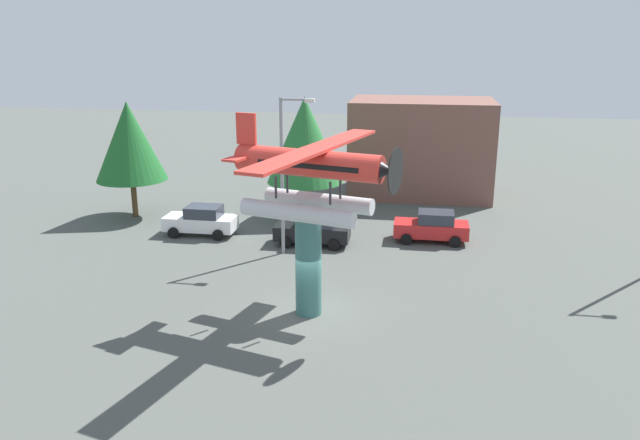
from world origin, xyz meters
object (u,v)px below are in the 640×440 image
Objects in this scene: car_mid_black at (313,229)px; floatplane_monument at (311,175)px; streetlight_primary at (285,166)px; car_near_white at (201,220)px; storefront_building at (421,147)px; display_pedestal at (308,265)px; car_far_red at (432,226)px; tree_west at (129,141)px; tree_east at (305,140)px.

floatplane_monument is at bearing 99.32° from car_mid_black.
car_near_white is at bearing 156.78° from streetlight_primary.
car_near_white is at bearing -135.78° from storefront_building.
floatplane_monument is at bearing 130.49° from car_near_white.
display_pedestal is 3.85m from floatplane_monument.
streetlight_primary is (-2.66, 7.33, -1.20)m from floatplane_monument.
storefront_building is (5.76, 12.98, 2.59)m from car_mid_black.
tree_west is (-19.08, 2.11, 4.05)m from car_far_red.
display_pedestal is 1.04× the size of car_near_white.
car_near_white and car_far_red have the same top height.
streetlight_primary reaches higher than tree_east.
display_pedestal is at bearing 63.83° from car_far_red.
floatplane_monument is at bearing 64.45° from car_far_red.
car_near_white is 1.00× the size of car_far_red.
storefront_building is 1.31× the size of tree_east.
car_far_red is 9.81m from tree_east.
tree_west is (-12.47, 3.76, 4.05)m from car_mid_black.
floatplane_monument is 2.46× the size of car_far_red.
floatplane_monument is 1.02× the size of storefront_building.
car_mid_black is 0.54× the size of tree_east.
car_mid_black and car_far_red have the same top height.
car_near_white is 17.78m from storefront_building.
car_far_red is 0.54× the size of tree_east.
storefront_building is at bearing 26.82° from tree_west.
car_mid_black is 0.41× the size of storefront_building.
display_pedestal is at bearing -78.90° from tree_east.
floatplane_monument is 2.46× the size of car_near_white.
floatplane_monument is 2.46× the size of car_mid_black.
tree_east reaches higher than tree_west.
tree_west is at bearing -6.30° from car_far_red.
display_pedestal is 0.43× the size of storefront_building.
streetlight_primary reaches higher than display_pedestal.
car_far_red is at bearing -24.75° from tree_east.
tree_east is at bearing 8.35° from tree_west.
car_far_red is at bearing 23.49° from streetlight_primary.
car_near_white is 0.56× the size of tree_west.
floatplane_monument is 13.83m from car_near_white.
car_near_white is 13.49m from car_far_red.
floatplane_monument reaches higher than storefront_building.
display_pedestal is at bearing -101.30° from storefront_building.
display_pedestal is 0.42× the size of floatplane_monument.
floatplane_monument reaches higher than car_far_red.
streetlight_primary is at bearing -115.24° from storefront_building.
car_mid_black is at bearing 55.75° from streetlight_primary.
storefront_building is at bearing -85.69° from car_far_red.
tree_west reaches higher than car_mid_black.
streetlight_primary is 0.82× the size of storefront_building.
tree_east reaches higher than car_near_white.
floatplane_monument reaches higher than car_near_white.
storefront_building is at bearing 94.47° from floatplane_monument.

